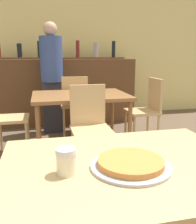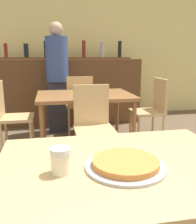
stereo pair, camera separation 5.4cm
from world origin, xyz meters
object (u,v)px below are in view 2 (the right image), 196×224
(chair_far_side_left, at_px, (10,112))
(chair_far_side_front, at_px, (93,122))
(cheese_shaker, at_px, (60,161))
(person_standing, at_px, (57,74))
(chair_far_side_back, at_px, (79,101))
(chair_far_side_right, at_px, (153,107))
(pizza_tray, at_px, (126,164))

(chair_far_side_left, bearing_deg, chair_far_side_front, -123.57)
(chair_far_side_front, xyz_separation_m, chair_far_side_left, (-0.92, 0.61, 0.00))
(chair_far_side_front, height_order, cheese_shaker, chair_far_side_front)
(cheese_shaker, relative_size, person_standing, 0.06)
(chair_far_side_back, bearing_deg, cheese_shaker, 81.95)
(chair_far_side_left, distance_m, cheese_shaker, 2.27)
(person_standing, bearing_deg, chair_far_side_front, -77.96)
(chair_far_side_back, bearing_deg, chair_far_side_right, 146.43)
(chair_far_side_left, height_order, person_standing, person_standing)
(chair_far_side_front, bearing_deg, cheese_shaker, -104.11)
(chair_far_side_front, distance_m, cheese_shaker, 1.65)
(chair_far_side_left, xyz_separation_m, chair_far_side_right, (1.85, 0.00, 0.00))
(chair_far_side_front, distance_m, chair_far_side_left, 1.11)
(cheese_shaker, distance_m, person_standing, 3.02)
(chair_far_side_right, xyz_separation_m, pizza_tray, (-1.06, -2.19, 0.25))
(person_standing, bearing_deg, chair_far_side_right, -33.92)
(pizza_tray, bearing_deg, chair_far_side_back, 87.28)
(pizza_tray, relative_size, person_standing, 0.20)
(cheese_shaker, bearing_deg, chair_far_side_back, 81.95)
(chair_far_side_back, distance_m, chair_far_side_left, 1.11)
(chair_far_side_back, bearing_deg, chair_far_side_left, 33.57)
(cheese_shaker, bearing_deg, person_standing, 88.30)
(chair_far_side_back, height_order, chair_far_side_left, same)
(chair_far_side_front, xyz_separation_m, chair_far_side_right, (0.92, 0.61, 0.00))
(cheese_shaker, bearing_deg, chair_far_side_left, 103.52)
(chair_far_side_back, xyz_separation_m, pizza_tray, (-0.13, -2.81, 0.25))
(chair_far_side_front, relative_size, chair_far_side_left, 1.00)
(chair_far_side_front, distance_m, chair_far_side_right, 1.11)
(chair_far_side_right, relative_size, pizza_tray, 2.71)
(chair_far_side_back, bearing_deg, pizza_tray, 87.28)
(chair_far_side_front, distance_m, chair_far_side_back, 1.23)
(chair_far_side_front, height_order, person_standing, person_standing)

